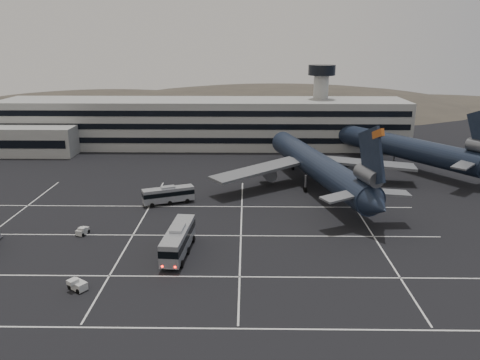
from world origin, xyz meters
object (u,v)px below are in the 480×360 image
(trijet_main, at_px, (318,166))
(bus_far, at_px, (168,194))
(tug_a, at_px, (82,231))
(bus_near, at_px, (178,239))

(trijet_main, bearing_deg, bus_far, -175.95)
(trijet_main, xyz_separation_m, tug_a, (-42.67, -25.48, -4.62))
(trijet_main, height_order, bus_far, trijet_main)
(bus_near, relative_size, bus_far, 1.25)
(bus_near, xyz_separation_m, bus_far, (-5.17, 22.59, -0.48))
(bus_far, distance_m, tug_a, 19.67)
(bus_near, xyz_separation_m, tug_a, (-17.11, 7.01, -1.80))
(trijet_main, bearing_deg, tug_a, -162.97)
(bus_far, bearing_deg, trijet_main, -94.10)
(trijet_main, distance_m, bus_near, 41.44)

